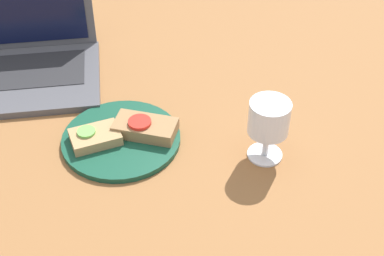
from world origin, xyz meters
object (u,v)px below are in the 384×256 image
sandwich_with_tomato (145,127)px  wine_glass (269,121)px  laptop (16,59)px  sandwich_with_cucumber (95,137)px  plate (121,139)px

sandwich_with_tomato → wine_glass: size_ratio=1.09×
sandwich_with_tomato → laptop: size_ratio=0.37×
sandwich_with_tomato → sandwich_with_cucumber: sandwich_with_tomato is taller
plate → sandwich_with_cucumber: 5.16cm
sandwich_with_tomato → laptop: 36.90cm
sandwich_with_cucumber → wine_glass: wine_glass is taller
sandwich_with_tomato → sandwich_with_cucumber: bearing=-173.9°
sandwich_with_tomato → wine_glass: bearing=-21.0°
sandwich_with_tomato → plate: bearing=-173.7°
plate → wine_glass: bearing=-16.5°
plate → sandwich_with_tomato: sandwich_with_tomato is taller
sandwich_with_tomato → sandwich_with_cucumber: 9.59cm
sandwich_with_tomato → wine_glass: wine_glass is taller
laptop → wine_glass: bearing=-35.4°
plate → laptop: laptop is taller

